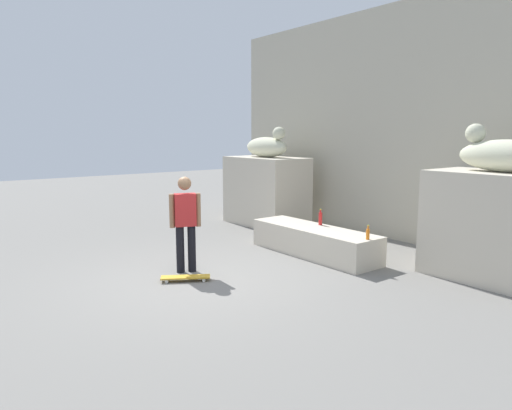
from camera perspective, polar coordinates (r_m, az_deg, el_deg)
The scene contains 11 objects.
ground_plane at distance 7.85m, azimuth -6.55°, elevation -9.04°, with size 40.00×40.00×0.00m, color slate.
facade_wall at distance 11.13m, azimuth 17.37°, elevation 9.46°, with size 10.42×0.60×5.20m, color #B5AE9B.
pedestal_left at distance 12.22m, azimuth 1.24°, elevation 1.72°, with size 2.23×1.24×1.78m, color beige.
pedestal_right at distance 8.48m, azimuth 27.88°, elevation -2.45°, with size 2.23×1.24×1.78m, color beige.
statue_reclining_left at distance 12.11m, azimuth 1.36°, elevation 7.23°, with size 1.63×0.66×0.78m.
statue_reclining_right at distance 8.37m, azimuth 28.24°, elevation 5.51°, with size 1.64×0.69×0.78m.
ledge_block at distance 9.31m, azimuth 7.13°, elevation -4.42°, with size 2.86×0.83×0.55m, color beige.
skater at distance 8.06m, azimuth -8.69°, elevation -1.83°, with size 0.32×0.51×1.67m.
skateboard at distance 7.76m, azimuth -8.67°, elevation -8.78°, with size 0.59×0.79×0.08m.
bottle_red at distance 9.49m, azimuth 7.93°, elevation -1.64°, with size 0.07×0.07×0.33m.
bottle_orange at distance 8.36m, azimuth 13.59°, elevation -3.46°, with size 0.06×0.06×0.25m.
Camera 1 is at (6.41, -3.84, 2.39)m, focal length 32.51 mm.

